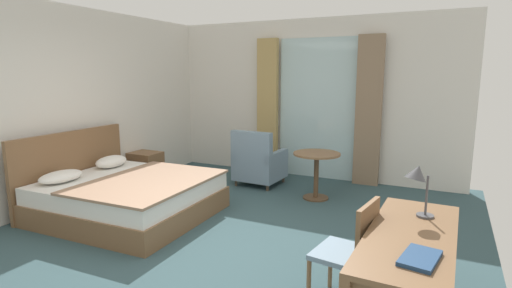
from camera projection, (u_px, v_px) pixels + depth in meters
ground at (198, 254)px, 4.19m from camera, size 5.65×7.50×0.10m
wall_back at (309, 99)px, 7.02m from camera, size 5.25×0.12×2.75m
wall_left at (28, 109)px, 5.05m from camera, size 0.12×7.10×2.75m
balcony_glass_door at (317, 109)px, 6.90m from camera, size 1.36×0.02×2.42m
curtain_panel_left at (268, 107)px, 7.20m from camera, size 0.38×0.10×2.43m
curtain_panel_right at (368, 112)px, 6.42m from camera, size 0.41×0.10×2.43m
bed at (125, 195)px, 5.14m from camera, size 2.07×1.86×1.05m
nightstand at (146, 168)px, 6.67m from camera, size 0.48×0.41×0.53m
writing_desk at (410, 246)px, 2.73m from camera, size 0.60×1.54×0.75m
desk_chair at (352, 248)px, 3.05m from camera, size 0.47×0.50×0.88m
desk_lamp at (418, 177)px, 2.95m from camera, size 0.23×0.23×0.44m
closed_book at (420, 258)px, 2.33m from camera, size 0.24×0.35×0.03m
armchair_by_window at (258, 164)px, 6.54m from camera, size 0.73×0.74×0.92m
round_cafe_table at (316, 165)px, 5.79m from camera, size 0.68×0.68×0.69m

